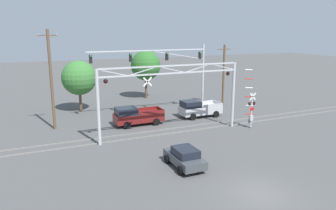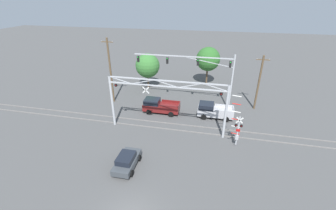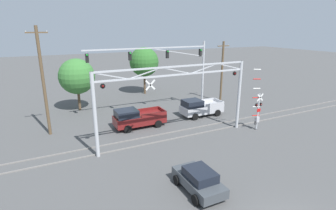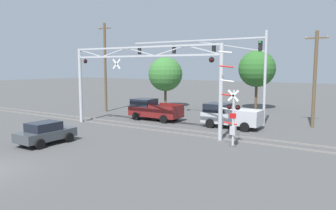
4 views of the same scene
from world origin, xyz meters
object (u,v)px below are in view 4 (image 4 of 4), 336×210
object	(u,v)px
crossing_signal_mast	(232,116)
traffic_signal_span	(224,58)
background_tree_beyond_span	(165,74)
background_tree_far_left_verge	(257,69)
utility_pole_right	(315,78)
pickup_truck_following	(229,116)
pickup_truck_lead	(153,110)
sedan_waiting	(45,133)
utility_pole_left	(105,66)
crossing_gantry	(140,75)

from	to	relation	value
crossing_signal_mast	traffic_signal_span	world-z (taller)	traffic_signal_span
background_tree_beyond_span	background_tree_far_left_verge	bearing A→B (deg)	21.89
utility_pole_right	background_tree_beyond_span	world-z (taller)	utility_pole_right
pickup_truck_following	background_tree_far_left_verge	size ratio (longest dim) A/B	0.69
pickup_truck_lead	background_tree_beyond_span	distance (m)	10.30
crossing_signal_mast	sedan_waiting	xyz separation A→B (m)	(-10.76, -6.13, -1.24)
crossing_signal_mast	sedan_waiting	world-z (taller)	crossing_signal_mast
sedan_waiting	utility_pole_left	bearing A→B (deg)	119.07
crossing_signal_mast	background_tree_beyond_span	world-z (taller)	background_tree_beyond_span
crossing_gantry	utility_pole_left	bearing A→B (deg)	146.88
pickup_truck_lead	utility_pole_right	distance (m)	14.66
crossing_gantry	traffic_signal_span	distance (m)	8.68
crossing_gantry	pickup_truck_following	world-z (taller)	crossing_gantry
crossing_signal_mast	traffic_signal_span	distance (m)	10.70
pickup_truck_following	utility_pole_left	xyz separation A→B (m)	(-15.84, 1.80, 4.16)
sedan_waiting	background_tree_beyond_span	size ratio (longest dim) A/B	0.61
traffic_signal_span	utility_pole_right	distance (m)	8.03
crossing_signal_mast	background_tree_far_left_verge	xyz separation A→B (m)	(-4.48, 18.80, 2.87)
crossing_signal_mast	pickup_truck_lead	distance (m)	12.01
utility_pole_left	utility_pole_right	xyz separation A→B (m)	(21.82, 2.15, -0.96)
sedan_waiting	utility_pole_right	world-z (taller)	utility_pole_right
crossing_signal_mast	pickup_truck_following	xyz separation A→B (m)	(-2.71, 6.10, -1.01)
crossing_gantry	crossing_signal_mast	size ratio (longest dim) A/B	2.32
pickup_truck_lead	pickup_truck_following	distance (m)	7.72
utility_pole_left	background_tree_beyond_span	distance (m)	7.80
utility_pole_left	background_tree_beyond_span	size ratio (longest dim) A/B	1.58
pickup_truck_lead	utility_pole_right	xyz separation A→B (m)	(13.69, 4.16, 3.20)
pickup_truck_lead	background_tree_beyond_span	bearing A→B (deg)	116.40
pickup_truck_following	sedan_waiting	distance (m)	14.64
traffic_signal_span	sedan_waiting	world-z (taller)	traffic_signal_span
utility_pole_right	crossing_signal_mast	bearing A→B (deg)	-108.01
traffic_signal_span	background_tree_beyond_span	world-z (taller)	traffic_signal_span
sedan_waiting	crossing_signal_mast	bearing A→B (deg)	29.67
background_tree_beyond_span	sedan_waiting	bearing A→B (deg)	-79.04
crossing_signal_mast	pickup_truck_lead	size ratio (longest dim) A/B	1.19
traffic_signal_span	background_tree_beyond_span	bearing A→B (deg)	150.70
traffic_signal_span	background_tree_far_left_verge	xyz separation A→B (m)	(0.01, 9.91, -1.05)
pickup_truck_following	utility_pole_left	size ratio (longest dim) A/B	0.49
utility_pole_right	pickup_truck_following	bearing A→B (deg)	-146.54
crossing_gantry	pickup_truck_following	bearing A→B (deg)	40.25
crossing_gantry	sedan_waiting	distance (m)	8.60
pickup_truck_lead	sedan_waiting	xyz separation A→B (m)	(-0.33, -12.01, -0.23)
crossing_gantry	pickup_truck_lead	size ratio (longest dim) A/B	2.75
sedan_waiting	utility_pole_left	xyz separation A→B (m)	(-7.80, 14.02, 4.39)
crossing_gantry	background_tree_far_left_verge	xyz separation A→B (m)	(3.93, 17.52, 0.42)
background_tree_beyond_span	pickup_truck_lead	bearing A→B (deg)	-63.60
crossing_signal_mast	pickup_truck_lead	bearing A→B (deg)	150.56
utility_pole_right	background_tree_far_left_verge	world-z (taller)	utility_pole_right
traffic_signal_span	background_tree_beyond_span	size ratio (longest dim) A/B	2.27
background_tree_beyond_span	utility_pole_right	bearing A→B (deg)	-14.34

